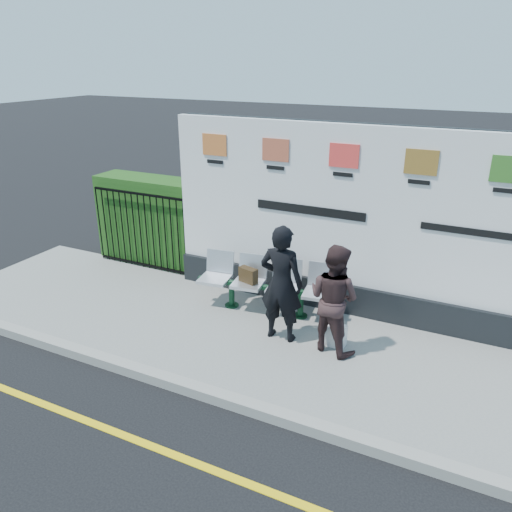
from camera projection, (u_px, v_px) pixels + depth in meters
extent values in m
plane|color=black|center=(275.00, 495.00, 4.93)|extent=(80.00, 80.00, 0.00)
cube|color=gray|center=(347.00, 360.00, 7.00)|extent=(14.00, 3.00, 0.12)
cube|color=gray|center=(310.00, 426.00, 5.74)|extent=(14.00, 0.18, 0.14)
cube|color=yellow|center=(275.00, 494.00, 4.93)|extent=(14.00, 0.10, 0.01)
cube|color=black|center=(404.00, 308.00, 7.81)|extent=(8.00, 0.30, 0.50)
cube|color=white|center=(415.00, 216.00, 7.25)|extent=(8.00, 0.14, 2.50)
cube|color=#214E17|center=(154.00, 220.00, 10.01)|extent=(2.35, 0.70, 1.70)
imported|color=black|center=(281.00, 284.00, 7.14)|extent=(0.65, 0.44, 1.76)
imported|color=#342222|center=(334.00, 299.00, 6.90)|extent=(0.91, 0.80, 1.58)
cube|color=black|center=(248.00, 275.00, 8.09)|extent=(0.34, 0.22, 0.25)
cube|color=silver|center=(335.00, 335.00, 7.21)|extent=(0.32, 0.19, 0.32)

